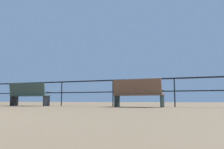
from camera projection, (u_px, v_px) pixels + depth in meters
pier_railing at (86, 87)px, 9.21m from camera, size 21.16×0.05×1.05m
bench_near_left at (29, 94)px, 9.35m from camera, size 1.74×0.68×0.95m
bench_near_right at (138, 92)px, 7.76m from camera, size 1.78×0.79×0.96m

